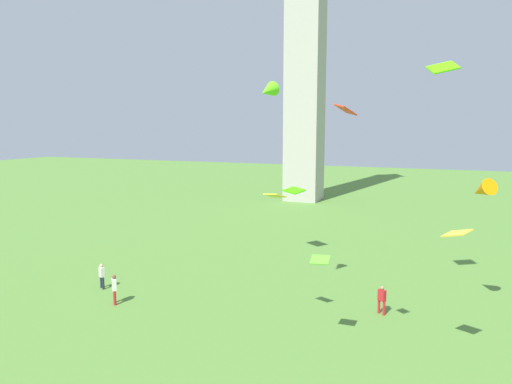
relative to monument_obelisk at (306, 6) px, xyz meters
name	(u,v)px	position (x,y,z in m)	size (l,w,h in m)	color
monument_obelisk	(306,6)	(0.00, 0.00, 0.00)	(4.84, 4.84, 54.35)	#A8A399
person_0	(382,298)	(16.18, -38.96, -26.22)	(0.50, 0.45, 1.68)	red
person_1	(102,275)	(-1.58, -41.57, -26.21)	(0.51, 0.44, 1.70)	#1E2333
person_2	(114,287)	(0.96, -43.48, -26.14)	(0.52, 0.54, 1.83)	red
kite_flying_0	(294,190)	(7.66, -28.84, -21.72)	(2.06, 1.90, 0.44)	#41D207
kite_flying_1	(275,196)	(11.43, -43.92, -19.86)	(1.21, 1.06, 0.36)	yellow
kite_flying_2	(345,110)	(15.50, -47.27, -15.83)	(0.87, 1.01, 0.46)	red
kite_flying_3	(482,190)	(21.08, -37.30, -19.94)	(1.68, 1.86, 1.41)	orange
kite_flying_4	(443,67)	(18.74, -37.12, -13.27)	(1.83, 1.47, 0.87)	#59E40C
kite_flying_5	(320,260)	(13.92, -44.46, -22.72)	(0.92, 0.58, 0.39)	#5EC62F
kite_flying_6	(268,91)	(9.99, -41.19, -14.56)	(1.07, 1.46, 1.10)	#5FE01A
kite_flying_7	(457,233)	(19.77, -44.38, -20.94)	(1.29, 1.27, 0.50)	yellow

